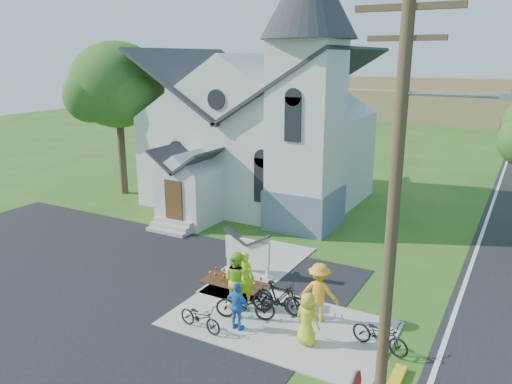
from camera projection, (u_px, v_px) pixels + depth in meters
The scene contains 19 objects.
ground at pixel (230, 320), 16.15m from camera, with size 120.00×120.00×0.00m, color #285A19.
parking_lot at pixel (34, 296), 17.75m from camera, with size 20.00×16.00×0.02m, color black.
sidewalk at pixel (279, 324), 15.86m from camera, with size 7.00×4.00×0.05m, color #9C978D.
church at pixel (264, 112), 27.87m from camera, with size 12.35×12.00×13.00m.
church_sign at pixel (247, 251), 19.14m from camera, with size 2.20×0.40×1.70m.
flower_bed at pixel (236, 284), 18.64m from camera, with size 2.60×1.10×0.07m, color #3D2010.
utility_pole at pixel (398, 190), 10.95m from camera, with size 3.45×0.28×10.00m.
tree_lot_corner at pixel (117, 85), 29.42m from camera, with size 5.60×5.60×9.15m.
distant_hills at pixel (495, 107), 61.49m from camera, with size 61.00×10.00×5.60m.
cyclist_0 at pixel (245, 278), 16.93m from camera, with size 0.68×0.45×1.87m, color #C5ED1B.
bike_0 at pixel (200, 317), 15.37m from camera, with size 0.56×1.61×0.84m, color black.
cyclist_1 at pixel (237, 279), 16.67m from camera, with size 0.96×0.75×1.97m, color #A4E02A.
bike_1 at pixel (278, 297), 16.45m from camera, with size 0.49×1.72×1.04m, color black.
cyclist_2 at pixel (237, 306), 15.30m from camera, with size 0.91×0.38×1.56m, color blue.
bike_2 at pixel (245, 304), 16.00m from camera, with size 0.68×1.94×1.02m, color black.
cyclist_3 at pixel (319, 292), 15.79m from camera, with size 1.26×0.72×1.95m, color #FFAD1C.
bike_3 at pixel (279, 299), 16.24m from camera, with size 0.53×1.88×1.13m, color black.
cyclist_4 at pixel (307, 319), 14.53m from camera, with size 0.79×0.51×1.61m, color gold.
bike_4 at pixel (380, 335), 14.32m from camera, with size 0.62×1.77×0.93m, color black.
Camera 1 is at (7.79, -12.26, 8.23)m, focal length 35.00 mm.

